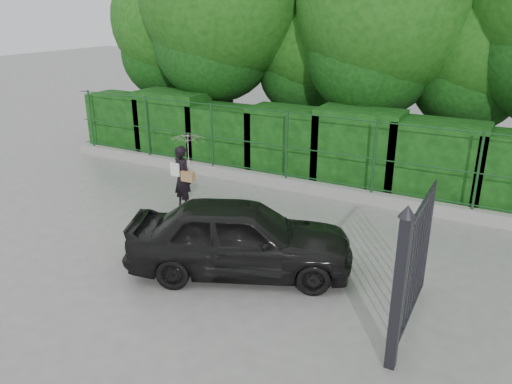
% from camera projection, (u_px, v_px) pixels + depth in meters
% --- Properties ---
extents(ground, '(80.00, 80.00, 0.00)m').
position_uv_depth(ground, '(171.00, 255.00, 9.78)').
color(ground, gray).
extents(kerb, '(14.00, 0.25, 0.30)m').
position_uv_depth(kerb, '(272.00, 181.00, 13.45)').
color(kerb, '#9E9E99').
rests_on(kerb, ground).
extents(fence, '(14.13, 0.06, 1.80)m').
position_uv_depth(fence, '(281.00, 144.00, 12.98)').
color(fence, '#17421D').
rests_on(fence, kerb).
extents(hedge, '(14.20, 1.20, 2.11)m').
position_uv_depth(hedge, '(289.00, 143.00, 13.97)').
color(hedge, black).
rests_on(hedge, ground).
extents(trees, '(17.10, 6.15, 8.08)m').
position_uv_depth(trees, '(361.00, 4.00, 14.05)').
color(trees, black).
rests_on(trees, ground).
extents(gate, '(0.22, 2.33, 2.36)m').
position_uv_depth(gate, '(407.00, 274.00, 6.74)').
color(gate, '#24242A').
rests_on(gate, ground).
extents(woman, '(0.89, 0.84, 1.84)m').
position_uv_depth(woman, '(186.00, 161.00, 11.62)').
color(woman, black).
rests_on(woman, ground).
extents(car, '(4.34, 3.10, 1.37)m').
position_uv_depth(car, '(240.00, 237.00, 8.96)').
color(car, black).
rests_on(car, ground).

